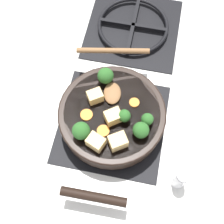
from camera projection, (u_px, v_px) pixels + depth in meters
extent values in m
plane|color=silver|center=(112.00, 124.00, 0.93)|extent=(2.40, 2.40, 0.00)
cube|color=black|center=(112.00, 123.00, 0.92)|extent=(0.31, 0.31, 0.01)
torus|color=black|center=(112.00, 121.00, 0.91)|extent=(0.24, 0.24, 0.01)
cube|color=black|center=(112.00, 121.00, 0.91)|extent=(0.01, 0.23, 0.01)
cube|color=black|center=(112.00, 121.00, 0.91)|extent=(0.23, 0.01, 0.01)
cube|color=black|center=(133.00, 28.00, 1.07)|extent=(0.31, 0.31, 0.01)
torus|color=black|center=(133.00, 25.00, 1.05)|extent=(0.24, 0.24, 0.01)
cube|color=black|center=(133.00, 25.00, 1.05)|extent=(0.01, 0.23, 0.01)
cube|color=black|center=(133.00, 25.00, 1.05)|extent=(0.23, 0.01, 0.01)
cylinder|color=black|center=(112.00, 116.00, 0.88)|extent=(0.29, 0.29, 0.06)
cylinder|color=#5B3316|center=(112.00, 116.00, 0.87)|extent=(0.27, 0.27, 0.05)
torus|color=black|center=(112.00, 113.00, 0.85)|extent=(0.30, 0.30, 0.01)
cylinder|color=black|center=(95.00, 197.00, 0.77)|extent=(0.17, 0.03, 0.02)
ellipsoid|color=brown|center=(112.00, 93.00, 0.87)|extent=(0.06, 0.08, 0.01)
cylinder|color=brown|center=(113.00, 51.00, 0.92)|extent=(0.22, 0.06, 0.02)
cube|color=#DBB770|center=(113.00, 117.00, 0.82)|extent=(0.05, 0.05, 0.03)
cube|color=#DBB770|center=(118.00, 141.00, 0.80)|extent=(0.06, 0.05, 0.04)
cube|color=#DBB770|center=(95.00, 96.00, 0.85)|extent=(0.05, 0.05, 0.03)
cube|color=#DBB770|center=(96.00, 142.00, 0.80)|extent=(0.05, 0.05, 0.03)
cylinder|color=#709956|center=(147.00, 122.00, 0.83)|extent=(0.01, 0.01, 0.01)
sphere|color=#285B23|center=(147.00, 119.00, 0.81)|extent=(0.03, 0.03, 0.03)
cylinder|color=#709956|center=(124.00, 119.00, 0.83)|extent=(0.01, 0.01, 0.01)
sphere|color=#285B23|center=(124.00, 116.00, 0.82)|extent=(0.03, 0.03, 0.03)
cylinder|color=#709956|center=(140.00, 133.00, 0.82)|extent=(0.01, 0.01, 0.01)
sphere|color=#285B23|center=(141.00, 130.00, 0.80)|extent=(0.04, 0.04, 0.04)
cylinder|color=#709956|center=(106.00, 80.00, 0.88)|extent=(0.01, 0.01, 0.01)
sphere|color=#285B23|center=(106.00, 76.00, 0.86)|extent=(0.05, 0.05, 0.05)
cylinder|color=#709956|center=(82.00, 134.00, 0.82)|extent=(0.01, 0.01, 0.01)
sphere|color=#285B23|center=(81.00, 131.00, 0.79)|extent=(0.05, 0.05, 0.05)
cylinder|color=orange|center=(87.00, 115.00, 0.84)|extent=(0.03, 0.03, 0.01)
cylinder|color=orange|center=(134.00, 103.00, 0.86)|extent=(0.03, 0.03, 0.01)
cylinder|color=orange|center=(103.00, 131.00, 0.82)|extent=(0.03, 0.03, 0.01)
cylinder|color=white|center=(180.00, 179.00, 0.82)|extent=(0.04, 0.04, 0.07)
cylinder|color=#B7B7BC|center=(183.00, 176.00, 0.78)|extent=(0.03, 0.03, 0.01)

